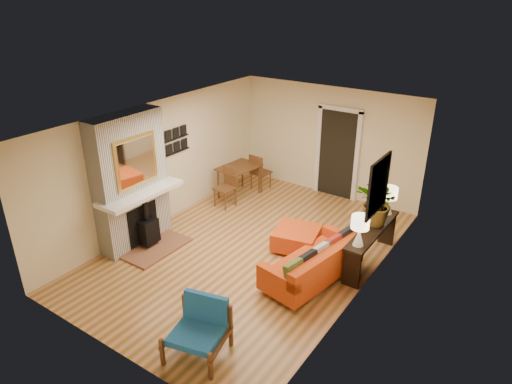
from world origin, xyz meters
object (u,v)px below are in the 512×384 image
lamp_far (389,197)px  blue_chair (200,325)px  dining_table (241,173)px  sofa (316,264)px  console_table (372,236)px  ottoman (297,238)px  lamp_near (360,227)px  houseplant (379,203)px

lamp_far → blue_chair: bearing=-105.3°
dining_table → lamp_far: 3.69m
sofa → console_table: 1.20m
blue_chair → lamp_far: bearing=74.7°
sofa → lamp_far: lamp_far is taller
ottoman → blue_chair: size_ratio=1.06×
sofa → ottoman: 1.08m
blue_chair → ottoman: bearing=94.4°
lamp_near → lamp_far: same height
lamp_near → sofa: bearing=-147.9°
sofa → lamp_near: bearing=32.1°
dining_table → console_table: dining_table is taller
lamp_near → houseplant: 0.87m
blue_chair → lamp_far: size_ratio=1.69×
sofa → ottoman: sofa is taller
ottoman → dining_table: dining_table is taller
console_table → lamp_near: lamp_near is taller
console_table → blue_chair: bearing=-108.3°
sofa → lamp_near: lamp_near is taller
blue_chair → console_table: size_ratio=0.49×
sofa → houseplant: size_ratio=2.41×
sofa → houseplant: 1.57m
sofa → blue_chair: (-0.56, -2.36, 0.10)m
lamp_far → houseplant: bearing=-91.1°
houseplant → ottoman: bearing=-159.9°
sofa → houseplant: bearing=65.5°
lamp_near → ottoman: bearing=164.6°
ottoman → blue_chair: bearing=-85.6°
ottoman → lamp_far: size_ratio=1.80×
dining_table → lamp_far: (3.64, -0.33, 0.46)m
lamp_near → lamp_far: (0.00, 1.39, 0.00)m
blue_chair → houseplant: bearing=72.8°
blue_chair → dining_table: size_ratio=0.53×
ottoman → lamp_near: (1.36, -0.38, 0.82)m
ottoman → lamp_far: (1.36, 1.01, 0.82)m
dining_table → lamp_near: size_ratio=3.20×
ottoman → blue_chair: (0.24, -3.09, 0.19)m
ottoman → lamp_near: bearing=-15.4°
blue_chair → lamp_far: 4.30m
sofa → dining_table: dining_table is taller
ottoman → lamp_near: 1.63m
sofa → dining_table: size_ratio=1.18×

